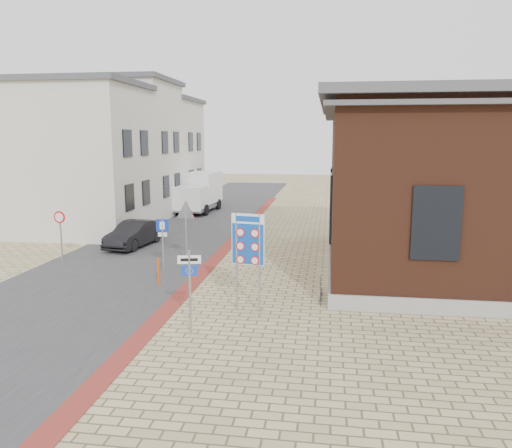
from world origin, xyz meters
The scene contains 16 objects.
ground centered at (0.00, 0.00, 0.00)m, with size 120.00×120.00×0.00m, color tan.
road_strip centered at (-5.50, 15.00, 0.01)m, with size 7.00×60.00×0.02m, color #38383A.
curb_strip centered at (-2.00, 10.00, 0.01)m, with size 0.60×40.00×0.02m, color maroon.
brick_building centered at (8.99, 7.00, 3.49)m, with size 13.00×13.00×6.80m.
townhouse_near centered at (-10.99, 12.00, 4.17)m, with size 7.40×6.40×8.30m.
townhouse_mid centered at (-10.99, 18.00, 4.57)m, with size 7.40×6.40×9.10m.
townhouse_far centered at (-10.99, 24.00, 4.17)m, with size 7.40×6.40×8.30m.
bike_rack centered at (2.65, 2.20, 0.26)m, with size 0.08×1.80×0.60m.
sedan centered at (-6.50, 8.85, 0.63)m, with size 1.34×3.84×1.26m, color black.
box_truck centered at (-6.38, 20.80, 1.44)m, with size 2.53×5.46×2.80m.
border_sign centered at (0.50, 0.50, 2.19)m, with size 1.03×0.23×3.04m.
essen_sign centered at (-0.76, -1.50, 1.53)m, with size 0.62×0.17×2.33m.
parking_sign centered at (-3.50, 4.35, 1.49)m, with size 0.49×0.07×2.22m.
yield_sign centered at (-2.85, 5.40, 2.07)m, with size 0.95×0.25×2.70m.
speed_sign centered at (-8.40, 5.46, 1.47)m, with size 0.52×0.07×2.21m.
bollard centered at (-3.16, 2.80, 0.51)m, with size 0.09×0.09×1.01m, color #D74A0B.
Camera 1 is at (2.86, -13.98, 5.24)m, focal length 35.00 mm.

